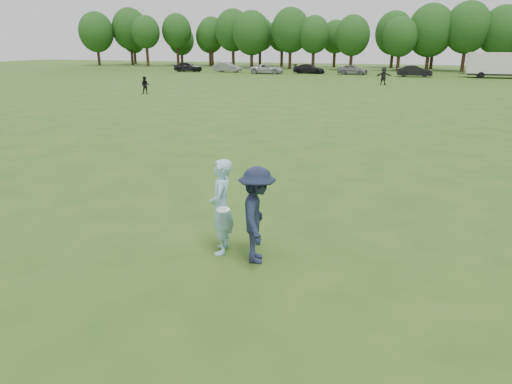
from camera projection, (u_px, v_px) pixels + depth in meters
ground at (222, 257)px, 9.50m from camera, size 200.00×200.00×0.00m
thrower at (221, 207)px, 9.43m from camera, size 0.68×0.85×2.02m
defender at (257, 215)px, 9.04m from camera, size 1.10×1.44×1.98m
player_far_a at (145, 85)px, 40.30m from camera, size 0.89×0.80×1.51m
player_far_d at (384, 76)px, 49.18m from camera, size 1.82×1.19×1.88m
car_a at (188, 67)px, 72.89m from camera, size 4.53×1.82×1.54m
car_b at (227, 67)px, 71.84m from camera, size 4.67×2.17×1.48m
car_c at (267, 69)px, 67.96m from camera, size 5.22×2.87×1.39m
car_d at (309, 69)px, 68.35m from camera, size 4.82×2.16×1.37m
car_e at (353, 70)px, 65.74m from camera, size 4.42×2.12×1.46m
car_f at (415, 71)px, 61.39m from camera, size 4.69×1.97×1.51m
disc_in_play at (223, 210)px, 9.06m from camera, size 0.31×0.31×0.06m
cargo_trailer at (501, 64)px, 58.75m from camera, size 9.00×2.75×3.20m
treeline at (431, 31)px, 75.14m from camera, size 130.35×18.39×11.74m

